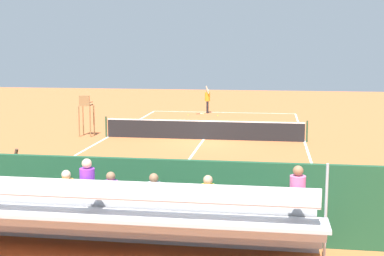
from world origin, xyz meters
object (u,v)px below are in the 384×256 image
at_px(tennis_player, 207,99).
at_px(equipment_bag, 195,225).
at_px(tennis_racket, 201,114).
at_px(tennis_ball_near, 218,115).
at_px(umpire_chair, 86,111).
at_px(bleacher_stand, 114,217).
at_px(line_judge, 11,182).
at_px(tennis_net, 204,130).
at_px(courtside_bench, 261,212).
at_px(tennis_ball_far, 188,115).

bearing_deg(tennis_player, equipment_bag, 96.11).
bearing_deg(tennis_player, tennis_racket, 51.84).
height_order(equipment_bag, tennis_ball_near, equipment_bag).
relative_size(umpire_chair, tennis_racket, 3.83).
bearing_deg(tennis_ball_near, bleacher_stand, 90.44).
xyz_separation_m(tennis_racket, line_judge, (2.20, 23.12, 1.00)).
bearing_deg(tennis_net, line_judge, 74.47).
height_order(courtside_bench, tennis_racket, courtside_bench).
bearing_deg(umpire_chair, tennis_player, -116.24).
distance_m(tennis_ball_far, line_judge, 22.21).
relative_size(tennis_racket, tennis_ball_near, 8.47).
relative_size(courtside_bench, tennis_ball_far, 27.27).
relative_size(tennis_net, tennis_ball_near, 156.06).
bearing_deg(umpire_chair, bleacher_stand, 111.71).
relative_size(equipment_bag, tennis_player, 0.47).
xyz_separation_m(tennis_ball_near, line_judge, (3.42, 22.15, 0.98)).
bearing_deg(tennis_net, umpire_chair, -0.86).
bearing_deg(courtside_bench, tennis_player, -79.94).
bearing_deg(tennis_net, tennis_ball_far, -76.24).
bearing_deg(line_judge, bleacher_stand, 147.24).
bearing_deg(tennis_player, tennis_net, 95.88).
bearing_deg(line_judge, tennis_ball_far, -93.67).
distance_m(tennis_racket, tennis_ball_near, 1.56).
distance_m(umpire_chair, courtside_bench, 16.32).
bearing_deg(bleacher_stand, tennis_ball_far, -84.88).
bearing_deg(umpire_chair, tennis_ball_far, -113.97).
bearing_deg(bleacher_stand, tennis_net, -90.09).
bearing_deg(tennis_ball_near, tennis_racket, -38.27).
distance_m(tennis_net, tennis_ball_far, 9.33).
bearing_deg(tennis_net, equipment_bag, 96.30).
bearing_deg(tennis_racket, bleacher_stand, 93.18).
xyz_separation_m(courtside_bench, tennis_player, (4.22, -23.75, 0.46)).
relative_size(tennis_net, bleacher_stand, 1.14).
xyz_separation_m(bleacher_stand, tennis_racket, (1.41, -25.44, -0.97)).
bearing_deg(equipment_bag, tennis_player, -83.89).
relative_size(bleacher_stand, tennis_ball_near, 137.27).
distance_m(bleacher_stand, umpire_chair, 16.70).
bearing_deg(tennis_net, tennis_player, -84.12).
bearing_deg(tennis_player, courtside_bench, 100.06).
relative_size(tennis_net, line_judge, 5.35).
height_order(umpire_chair, tennis_ball_far, umpire_chair).
relative_size(equipment_bag, tennis_racket, 1.61).
bearing_deg(courtside_bench, umpire_chair, -55.06).
relative_size(umpire_chair, tennis_player, 1.11).
bearing_deg(equipment_bag, tennis_net, -83.70).
height_order(bleacher_stand, umpire_chair, bleacher_stand).
height_order(tennis_ball_near, tennis_ball_far, same).
xyz_separation_m(tennis_net, tennis_player, (1.08, -10.48, 0.51)).
distance_m(tennis_ball_near, line_judge, 22.43).
height_order(umpire_chair, equipment_bag, umpire_chair).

